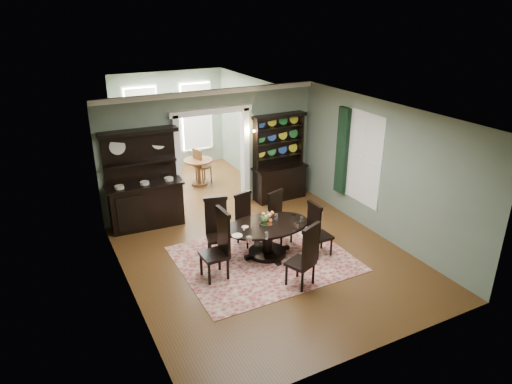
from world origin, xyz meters
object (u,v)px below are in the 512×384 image
parlor_table (199,168)px  sideboard (145,194)px  dining_table (267,234)px  welsh_dresser (279,169)px

parlor_table → sideboard: bearing=-136.7°
sideboard → dining_table: bearing=-50.2°
welsh_dresser → parlor_table: 2.46m
sideboard → welsh_dresser: (3.57, 0.02, 0.02)m
dining_table → sideboard: (-1.87, 2.50, 0.31)m
sideboard → welsh_dresser: 3.57m
welsh_dresser → parlor_table: bearing=128.8°
dining_table → parlor_table: bearing=90.9°
sideboard → parlor_table: size_ratio=2.80×
dining_table → parlor_table: 4.39m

